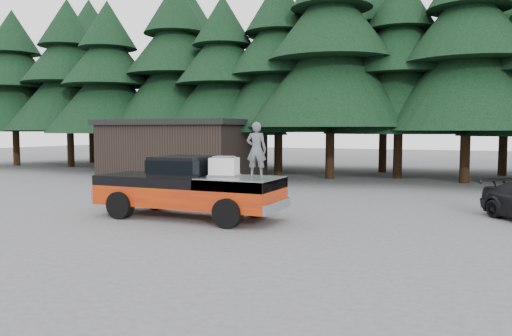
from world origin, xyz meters
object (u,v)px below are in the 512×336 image
at_px(pickup_truck, 188,197).
at_px(man_on_bed, 256,150).
at_px(air_compressor, 224,167).
at_px(utility_building, 184,148).

height_order(pickup_truck, man_on_bed, man_on_bed).
xyz_separation_m(air_compressor, man_on_bed, (0.97, 0.20, 0.55)).
xyz_separation_m(pickup_truck, utility_building, (-7.38, 11.62, 1.00)).
bearing_deg(pickup_truck, utility_building, 122.43).
distance_m(pickup_truck, utility_building, 13.80).
height_order(air_compressor, utility_building, utility_building).
bearing_deg(utility_building, pickup_truck, -57.57).
bearing_deg(air_compressor, pickup_truck, 173.27).
relative_size(pickup_truck, man_on_bed, 3.68).
bearing_deg(air_compressor, man_on_bed, 1.16).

